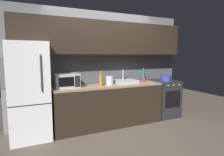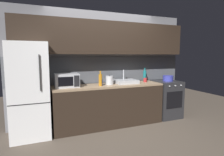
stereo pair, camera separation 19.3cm
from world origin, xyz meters
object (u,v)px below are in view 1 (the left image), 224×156
at_px(refrigerator, 30,91).
at_px(microwave, 67,81).
at_px(kettle, 110,80).
at_px(wine_bottle_amber, 101,80).
at_px(mug_blue, 101,82).
at_px(oven_range, 164,98).
at_px(wine_bottle_teal, 143,76).
at_px(cooking_pot, 166,78).
at_px(mug_red, 144,80).

bearing_deg(refrigerator, microwave, 1.55).
height_order(microwave, kettle, microwave).
distance_m(refrigerator, microwave, 0.70).
bearing_deg(kettle, wine_bottle_amber, -158.27).
distance_m(kettle, mug_blue, 0.19).
height_order(oven_range, wine_bottle_teal, wine_bottle_teal).
bearing_deg(mug_blue, microwave, -178.25).
relative_size(kettle, cooking_pot, 0.83).
height_order(wine_bottle_amber, mug_red, wine_bottle_amber).
bearing_deg(refrigerator, kettle, 0.41).
relative_size(microwave, wine_bottle_teal, 1.40).
height_order(oven_range, kettle, kettle).
distance_m(mug_blue, mug_red, 1.11).
bearing_deg(refrigerator, mug_blue, 1.66).
distance_m(mug_red, cooking_pot, 0.62).
distance_m(wine_bottle_teal, cooking_pot, 0.59).
bearing_deg(oven_range, refrigerator, 179.98).
bearing_deg(refrigerator, oven_range, -0.02).
height_order(refrigerator, microwave, refrigerator).
bearing_deg(mug_blue, oven_range, -1.42).
bearing_deg(microwave, mug_blue, 1.75).
relative_size(oven_range, wine_bottle_teal, 2.73).
relative_size(kettle, mug_red, 2.22).
height_order(wine_bottle_amber, mug_blue, wine_bottle_amber).
bearing_deg(wine_bottle_teal, mug_blue, -173.13).
xyz_separation_m(microwave, kettle, (0.91, -0.01, -0.04)).
distance_m(oven_range, kettle, 1.60).
bearing_deg(wine_bottle_amber, mug_blue, 66.37).
xyz_separation_m(kettle, wine_bottle_teal, (0.98, 0.17, 0.04)).
distance_m(oven_range, wine_bottle_amber, 1.84).
xyz_separation_m(oven_range, wine_bottle_amber, (-1.74, -0.08, 0.58)).
bearing_deg(wine_bottle_teal, oven_range, -19.24).
height_order(oven_range, cooking_pot, cooking_pot).
xyz_separation_m(oven_range, cooking_pot, (0.03, 0.00, 0.52)).
distance_m(wine_bottle_teal, wine_bottle_amber, 1.25).
bearing_deg(microwave, refrigerator, -178.45).
relative_size(wine_bottle_amber, mug_blue, 2.90).
xyz_separation_m(refrigerator, mug_red, (2.51, 0.06, 0.07)).
height_order(wine_bottle_amber, cooking_pot, wine_bottle_amber).
relative_size(mug_blue, mug_red, 1.13).
bearing_deg(mug_red, wine_bottle_teal, 63.69).
bearing_deg(wine_bottle_teal, microwave, -175.08).
height_order(refrigerator, oven_range, refrigerator).
xyz_separation_m(refrigerator, microwave, (0.68, 0.02, 0.15)).
bearing_deg(mug_red, microwave, -178.64).
relative_size(kettle, mug_blue, 1.96).
xyz_separation_m(microwave, wine_bottle_teal, (1.89, 0.16, 0.00)).
xyz_separation_m(refrigerator, kettle, (1.59, 0.01, 0.11)).
bearing_deg(refrigerator, cooking_pot, 0.00).
xyz_separation_m(refrigerator, cooking_pot, (3.12, 0.00, 0.09)).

